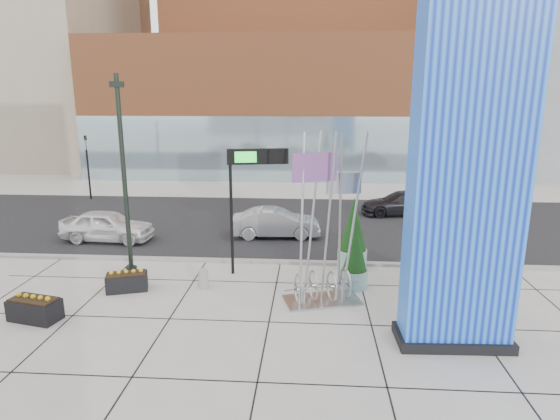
# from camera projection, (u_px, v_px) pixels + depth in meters

# --- Properties ---
(ground) EXTENTS (160.00, 160.00, 0.00)m
(ground) POSITION_uv_depth(u_px,v_px,m) (241.00, 306.00, 14.85)
(ground) COLOR #9E9991
(ground) RESTS_ON ground
(street_asphalt) EXTENTS (80.00, 12.00, 0.02)m
(street_asphalt) POSITION_uv_depth(u_px,v_px,m) (269.00, 223.00, 24.54)
(street_asphalt) COLOR black
(street_asphalt) RESTS_ON ground
(curb_edge) EXTENTS (80.00, 0.30, 0.12)m
(curb_edge) POSITION_uv_depth(u_px,v_px,m) (255.00, 261.00, 18.71)
(curb_edge) COLOR gray
(curb_edge) RESTS_ON ground
(tower_podium) EXTENTS (34.00, 10.00, 11.00)m
(tower_podium) POSITION_uv_depth(u_px,v_px,m) (299.00, 108.00, 39.64)
(tower_podium) COLOR #AE5C32
(tower_podium) RESTS_ON ground
(tower_glass_front) EXTENTS (34.00, 0.60, 5.00)m
(tower_glass_front) POSITION_uv_depth(u_px,v_px,m) (296.00, 150.00, 35.70)
(tower_glass_front) COLOR #8CA5B2
(tower_glass_front) RESTS_ON ground
(blue_pylon) EXTENTS (3.03, 1.43, 9.95)m
(blue_pylon) POSITION_uv_depth(u_px,v_px,m) (468.00, 167.00, 11.54)
(blue_pylon) COLOR #0C2BB6
(blue_pylon) RESTS_ON ground
(lamp_post) EXTENTS (0.49, 0.40, 7.24)m
(lamp_post) POSITION_uv_depth(u_px,v_px,m) (126.00, 199.00, 16.42)
(lamp_post) COLOR black
(lamp_post) RESTS_ON ground
(public_art_sculpture) EXTENTS (2.66, 1.83, 5.51)m
(public_art_sculpture) POSITION_uv_depth(u_px,v_px,m) (324.00, 259.00, 14.88)
(public_art_sculpture) COLOR #A3A5A8
(public_art_sculpture) RESTS_ON ground
(concrete_bollard) EXTENTS (0.34, 0.34, 0.66)m
(concrete_bollard) POSITION_uv_depth(u_px,v_px,m) (203.00, 279.00, 16.20)
(concrete_bollard) COLOR gray
(concrete_bollard) RESTS_ON ground
(overhead_street_sign) EXTENTS (2.20, 0.61, 4.67)m
(overhead_street_sign) POSITION_uv_depth(u_px,v_px,m) (252.00, 168.00, 16.60)
(overhead_street_sign) COLOR black
(overhead_street_sign) RESTS_ON ground
(round_planter_east) EXTENTS (0.96, 0.96, 2.39)m
(round_planter_east) POSITION_uv_depth(u_px,v_px,m) (421.00, 250.00, 16.77)
(round_planter_east) COLOR #83B1A7
(round_planter_east) RESTS_ON ground
(round_planter_mid) EXTENTS (0.92, 0.92, 2.30)m
(round_planter_mid) POSITION_uv_depth(u_px,v_px,m) (355.00, 258.00, 16.09)
(round_planter_mid) COLOR #83B1A7
(round_planter_mid) RESTS_ON ground
(round_planter_west) EXTENTS (1.12, 1.12, 2.81)m
(round_planter_west) POSITION_uv_depth(u_px,v_px,m) (353.00, 236.00, 17.77)
(round_planter_west) COLOR #83B1A7
(round_planter_west) RESTS_ON ground
(box_planter_north) EXTENTS (1.49, 1.05, 0.74)m
(box_planter_north) POSITION_uv_depth(u_px,v_px,m) (127.00, 281.00, 16.01)
(box_planter_north) COLOR black
(box_planter_north) RESTS_ON ground
(box_planter_south) EXTENTS (1.60, 1.04, 0.81)m
(box_planter_south) POSITION_uv_depth(u_px,v_px,m) (35.00, 308.00, 13.88)
(box_planter_south) COLOR black
(box_planter_south) RESTS_ON ground
(car_white_west) EXTENTS (4.24, 1.89, 1.42)m
(car_white_west) POSITION_uv_depth(u_px,v_px,m) (107.00, 226.00, 21.38)
(car_white_west) COLOR white
(car_white_west) RESTS_ON ground
(car_silver_mid) EXTENTS (4.21, 1.72, 1.36)m
(car_silver_mid) POSITION_uv_depth(u_px,v_px,m) (276.00, 223.00, 21.98)
(car_silver_mid) COLOR #9B9DA2
(car_silver_mid) RESTS_ON ground
(car_dark_east) EXTENTS (4.66, 2.33, 1.30)m
(car_dark_east) POSITION_uv_depth(u_px,v_px,m) (402.00, 203.00, 26.13)
(car_dark_east) COLOR black
(car_dark_east) RESTS_ON ground
(traffic_signal) EXTENTS (0.15, 0.18, 4.10)m
(traffic_signal) POSITION_uv_depth(u_px,v_px,m) (88.00, 164.00, 29.63)
(traffic_signal) COLOR black
(traffic_signal) RESTS_ON ground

